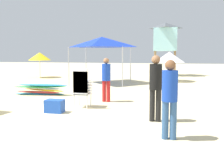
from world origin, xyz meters
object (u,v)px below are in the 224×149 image
at_px(beach_umbrella_left, 169,57).
at_px(beach_umbrella_mid, 40,56).
at_px(cooler_box, 55,106).
at_px(lifeguard_near_right, 156,83).
at_px(lifeguard_near_center, 106,77).
at_px(stacked_plastic_chairs, 82,85).
at_px(lifeguard_tower, 165,37).
at_px(popup_canopy, 102,42).
at_px(lifeguard_near_left, 170,94).
at_px(surfboard_pile, 41,89).

distance_m(beach_umbrella_left, beach_umbrella_mid, 9.41).
bearing_deg(cooler_box, beach_umbrella_mid, 120.65).
bearing_deg(lifeguard_near_right, lifeguard_near_center, 129.17).
xyz_separation_m(stacked_plastic_chairs, lifeguard_tower, (2.60, 12.85, 2.38)).
height_order(popup_canopy, beach_umbrella_mid, popup_canopy).
distance_m(lifeguard_near_left, beach_umbrella_mid, 14.86).
relative_size(popup_canopy, cooler_box, 5.74).
distance_m(stacked_plastic_chairs, beach_umbrella_left, 9.15).
bearing_deg(stacked_plastic_chairs, lifeguard_near_center, 65.26).
relative_size(stacked_plastic_chairs, lifeguard_near_left, 0.79).
relative_size(stacked_plastic_chairs, beach_umbrella_mid, 0.69).
bearing_deg(lifeguard_near_center, cooler_box, -120.01).
bearing_deg(beach_umbrella_mid, surfboard_pile, -61.30).
distance_m(lifeguard_tower, beach_umbrella_left, 4.50).
bearing_deg(lifeguard_near_left, surfboard_pile, 139.97).
bearing_deg(lifeguard_near_right, surfboard_pile, 147.57).
relative_size(lifeguard_tower, beach_umbrella_left, 2.17).
bearing_deg(lifeguard_near_center, beach_umbrella_left, 72.52).
bearing_deg(lifeguard_near_left, popup_canopy, 112.52).
bearing_deg(popup_canopy, lifeguard_near_right, -66.23).
bearing_deg(beach_umbrella_left, popup_canopy, -155.51).
distance_m(stacked_plastic_chairs, lifeguard_near_left, 3.67).
distance_m(popup_canopy, beach_umbrella_mid, 5.96).
distance_m(lifeguard_near_center, popup_canopy, 6.09).
relative_size(lifeguard_near_center, cooler_box, 2.99).
distance_m(stacked_plastic_chairs, surfboard_pile, 3.33).
relative_size(lifeguard_near_left, lifeguard_tower, 0.39).
height_order(lifeguard_near_center, lifeguard_near_right, lifeguard_near_right).
bearing_deg(lifeguard_near_center, lifeguard_tower, 79.98).
xyz_separation_m(popup_canopy, beach_umbrella_mid, (-5.40, 2.36, -0.89)).
bearing_deg(beach_umbrella_mid, beach_umbrella_left, -3.33).
xyz_separation_m(popup_canopy, cooler_box, (0.51, -7.61, -2.27)).
distance_m(surfboard_pile, cooler_box, 3.46).
distance_m(lifeguard_near_left, lifeguard_tower, 15.44).
distance_m(lifeguard_near_left, lifeguard_near_right, 1.35).
bearing_deg(stacked_plastic_chairs, popup_canopy, 99.13).
relative_size(lifeguard_near_center, beach_umbrella_left, 0.82).
height_order(lifeguard_near_center, popup_canopy, popup_canopy).
relative_size(popup_canopy, beach_umbrella_mid, 1.65).
distance_m(surfboard_pile, lifeguard_near_right, 5.96).
height_order(lifeguard_near_left, lifeguard_tower, lifeguard_tower).
xyz_separation_m(lifeguard_near_left, lifeguard_near_center, (-2.20, 3.60, -0.02)).
bearing_deg(surfboard_pile, beach_umbrella_left, 50.34).
height_order(lifeguard_near_center, beach_umbrella_left, beach_umbrella_left).
xyz_separation_m(lifeguard_near_right, beach_umbrella_mid, (-8.91, 10.32, 0.58)).
bearing_deg(popup_canopy, stacked_plastic_chairs, -80.87).
height_order(lifeguard_tower, beach_umbrella_mid, lifeguard_tower).
bearing_deg(beach_umbrella_left, lifeguard_near_right, -92.84).
bearing_deg(lifeguard_near_center, stacked_plastic_chairs, -114.74).
height_order(stacked_plastic_chairs, beach_umbrella_mid, beach_umbrella_mid).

